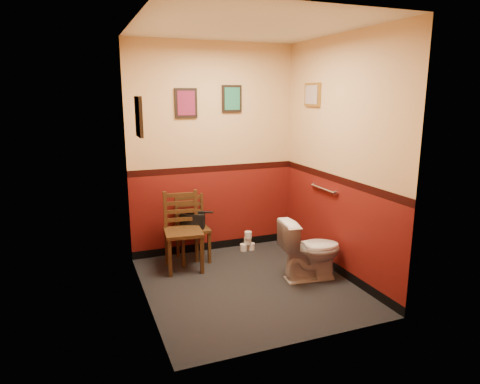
# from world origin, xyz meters

# --- Properties ---
(floor) EXTENTS (2.20, 2.40, 0.00)m
(floor) POSITION_xyz_m (0.00, 0.00, 0.00)
(floor) COLOR black
(floor) RESTS_ON ground
(ceiling) EXTENTS (2.20, 2.40, 0.00)m
(ceiling) POSITION_xyz_m (0.00, 0.00, 2.70)
(ceiling) COLOR silver
(ceiling) RESTS_ON ground
(wall_back) EXTENTS (2.20, 0.00, 2.70)m
(wall_back) POSITION_xyz_m (0.00, 1.20, 1.35)
(wall_back) COLOR #5F120E
(wall_back) RESTS_ON ground
(wall_front) EXTENTS (2.20, 0.00, 2.70)m
(wall_front) POSITION_xyz_m (0.00, -1.20, 1.35)
(wall_front) COLOR #5F120E
(wall_front) RESTS_ON ground
(wall_left) EXTENTS (0.00, 2.40, 2.70)m
(wall_left) POSITION_xyz_m (-1.10, 0.00, 1.35)
(wall_left) COLOR #5F120E
(wall_left) RESTS_ON ground
(wall_right) EXTENTS (0.00, 2.40, 2.70)m
(wall_right) POSITION_xyz_m (1.10, 0.00, 1.35)
(wall_right) COLOR #5F120E
(wall_right) RESTS_ON ground
(grab_bar) EXTENTS (0.05, 0.56, 0.06)m
(grab_bar) POSITION_xyz_m (1.07, 0.25, 0.95)
(grab_bar) COLOR silver
(grab_bar) RESTS_ON wall_right
(framed_print_back_a) EXTENTS (0.28, 0.04, 0.36)m
(framed_print_back_a) POSITION_xyz_m (-0.35, 1.18, 1.95)
(framed_print_back_a) COLOR black
(framed_print_back_a) RESTS_ON wall_back
(framed_print_back_b) EXTENTS (0.26, 0.04, 0.34)m
(framed_print_back_b) POSITION_xyz_m (0.25, 1.18, 2.00)
(framed_print_back_b) COLOR black
(framed_print_back_b) RESTS_ON wall_back
(framed_print_left) EXTENTS (0.04, 0.30, 0.38)m
(framed_print_left) POSITION_xyz_m (-1.08, 0.10, 1.85)
(framed_print_left) COLOR black
(framed_print_left) RESTS_ON wall_left
(framed_print_right) EXTENTS (0.04, 0.34, 0.28)m
(framed_print_right) POSITION_xyz_m (1.08, 0.60, 2.05)
(framed_print_right) COLOR olive
(framed_print_right) RESTS_ON wall_right
(toilet) EXTENTS (0.74, 0.47, 0.69)m
(toilet) POSITION_xyz_m (0.72, -0.09, 0.34)
(toilet) COLOR white
(toilet) RESTS_ON floor
(toilet_brush) EXTENTS (0.11, 0.11, 0.38)m
(toilet_brush) POSITION_xyz_m (0.94, -0.14, 0.06)
(toilet_brush) COLOR silver
(toilet_brush) RESTS_ON floor
(chair_left) EXTENTS (0.48, 0.48, 0.93)m
(chair_left) POSITION_xyz_m (-0.55, 0.73, 0.46)
(chair_left) COLOR #523318
(chair_left) RESTS_ON floor
(chair_right) EXTENTS (0.39, 0.39, 0.82)m
(chair_right) POSITION_xyz_m (-0.37, 0.96, 0.41)
(chair_right) COLOR #523318
(chair_right) RESTS_ON floor
(handbag) EXTENTS (0.33, 0.26, 0.22)m
(handbag) POSITION_xyz_m (-0.37, 0.92, 0.52)
(handbag) COLOR black
(handbag) RESTS_ON chair_right
(tp_stack) EXTENTS (0.21, 0.12, 0.27)m
(tp_stack) POSITION_xyz_m (0.40, 0.99, 0.11)
(tp_stack) COLOR silver
(tp_stack) RESTS_ON floor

